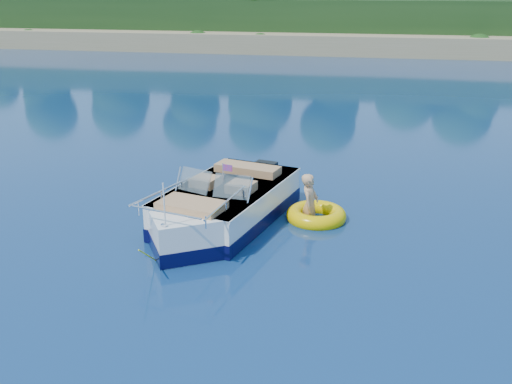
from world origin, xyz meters
TOP-DOWN VIEW (x-y plane):
  - ground at (0.00, 0.00)m, footprint 160.00×160.00m
  - shoreline at (0.00, 63.77)m, footprint 170.00×59.00m
  - motorboat at (-1.95, 1.12)m, footprint 2.86×5.65m
  - tow_tube at (0.13, 1.90)m, footprint 1.43×1.43m
  - boy at (-0.02, 1.83)m, footprint 0.47×0.87m

SIDE VIEW (x-z plane):
  - ground at x=0.00m, z-range 0.00..0.00m
  - boy at x=-0.02m, z-range -0.81..0.81m
  - tow_tube at x=0.13m, z-range -0.09..0.28m
  - motorboat at x=-1.95m, z-range -0.58..1.32m
  - shoreline at x=0.00m, z-range -2.02..3.98m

